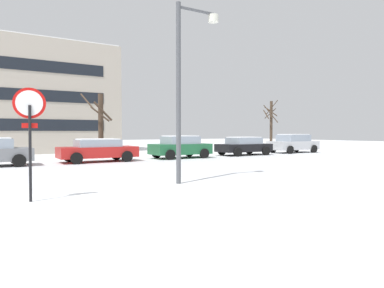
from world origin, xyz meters
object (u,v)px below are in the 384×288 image
(street_lamp, at_px, (186,75))
(parked_car_red, at_px, (98,150))
(parked_car_black, at_px, (244,146))
(stop_sign, at_px, (30,122))
(parked_car_green, at_px, (180,147))
(parked_car_silver, at_px, (293,143))

(street_lamp, distance_m, parked_car_red, 10.25)
(parked_car_black, bearing_deg, street_lamp, -137.61)
(street_lamp, xyz_separation_m, parked_car_red, (-0.15, 9.81, -2.95))
(stop_sign, bearing_deg, parked_car_green, 45.98)
(stop_sign, xyz_separation_m, parked_car_green, (10.25, 10.60, -1.22))
(parked_car_black, relative_size, parked_car_silver, 0.95)
(parked_car_red, distance_m, parked_car_silver, 16.50)
(stop_sign, distance_m, parked_car_silver, 23.90)
(parked_car_red, relative_size, parked_car_black, 1.06)
(stop_sign, relative_size, parked_car_black, 0.68)
(stop_sign, bearing_deg, parked_car_red, 65.84)
(parked_car_green, bearing_deg, parked_car_black, 0.74)
(street_lamp, distance_m, parked_car_silver, 19.43)
(stop_sign, relative_size, parked_car_silver, 0.65)
(street_lamp, height_order, parked_car_silver, street_lamp)
(street_lamp, height_order, parked_car_red, street_lamp)
(parked_car_green, bearing_deg, parked_car_red, -179.75)
(street_lamp, xyz_separation_m, parked_car_green, (5.35, 9.84, -2.89))
(stop_sign, height_order, parked_car_silver, stop_sign)
(stop_sign, height_order, parked_car_green, stop_sign)
(parked_car_green, xyz_separation_m, parked_car_black, (5.50, 0.07, -0.06))
(parked_car_black, bearing_deg, stop_sign, -145.86)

